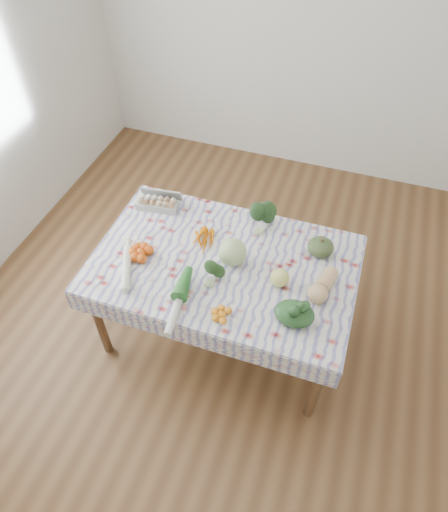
{
  "coord_description": "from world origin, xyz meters",
  "views": [
    {
      "loc": [
        0.62,
        -1.81,
        2.93
      ],
      "look_at": [
        0.0,
        0.0,
        0.82
      ],
      "focal_mm": 32.0,
      "sensor_mm": 36.0,
      "label": 1
    }
  ],
  "objects": [
    {
      "name": "ground",
      "position": [
        0.0,
        0.0,
        0.0
      ],
      "size": [
        4.5,
        4.5,
        0.0
      ],
      "primitive_type": "plane",
      "color": "brown",
      "rests_on": "ground"
    },
    {
      "name": "wall_back",
      "position": [
        0.0,
        2.25,
        1.4
      ],
      "size": [
        4.0,
        0.04,
        2.8
      ],
      "primitive_type": "cube",
      "color": "silver",
      "rests_on": "ground"
    },
    {
      "name": "dining_table",
      "position": [
        0.0,
        0.0,
        0.68
      ],
      "size": [
        1.6,
        1.0,
        0.75
      ],
      "color": "brown",
      "rests_on": "ground"
    },
    {
      "name": "tablecloth",
      "position": [
        0.0,
        0.0,
        0.76
      ],
      "size": [
        1.66,
        1.06,
        0.01
      ],
      "primitive_type": "cube",
      "color": "white",
      "rests_on": "dining_table"
    },
    {
      "name": "egg_carton",
      "position": [
        -0.61,
        0.33,
        0.8
      ],
      "size": [
        0.31,
        0.15,
        0.08
      ],
      "primitive_type": "cube",
      "rotation": [
        0.0,
        0.0,
        0.12
      ],
      "color": "#A2A29D",
      "rests_on": "tablecloth"
    },
    {
      "name": "carrot_bunch",
      "position": [
        -0.18,
        0.1,
        0.78
      ],
      "size": [
        0.2,
        0.18,
        0.03
      ],
      "primitive_type": "cube",
      "rotation": [
        0.0,
        0.0,
        0.03
      ],
      "color": "#D86500",
      "rests_on": "tablecloth"
    },
    {
      "name": "kale_bunch",
      "position": [
        0.15,
        0.41,
        0.84
      ],
      "size": [
        0.17,
        0.15,
        0.15
      ],
      "primitive_type": "ellipsoid",
      "rotation": [
        0.0,
        0.0,
        -0.03
      ],
      "color": "#1E3D19",
      "rests_on": "tablecloth"
    },
    {
      "name": "kabocha_squash",
      "position": [
        0.56,
        0.28,
        0.82
      ],
      "size": [
        0.17,
        0.17,
        0.11
      ],
      "primitive_type": "ellipsoid",
      "rotation": [
        0.0,
        0.0,
        0.03
      ],
      "color": "#42552C",
      "rests_on": "tablecloth"
    },
    {
      "name": "cabbage",
      "position": [
        0.05,
        0.02,
        0.85
      ],
      "size": [
        0.19,
        0.19,
        0.18
      ],
      "primitive_type": "sphere",
      "rotation": [
        0.0,
        0.0,
        0.08
      ],
      "color": "#AECA80",
      "rests_on": "tablecloth"
    },
    {
      "name": "butternut_squash",
      "position": [
        0.63,
        -0.03,
        0.82
      ],
      "size": [
        0.18,
        0.28,
        0.12
      ],
      "primitive_type": "ellipsoid",
      "rotation": [
        0.0,
        0.0,
        -0.23
      ],
      "color": "tan",
      "rests_on": "tablecloth"
    },
    {
      "name": "orange_cluster",
      "position": [
        -0.52,
        -0.12,
        0.8
      ],
      "size": [
        0.23,
        0.23,
        0.07
      ],
      "primitive_type": "cube",
      "rotation": [
        0.0,
        0.0,
        -0.14
      ],
      "color": "#E55510",
      "rests_on": "tablecloth"
    },
    {
      "name": "broccoli",
      "position": [
        -0.02,
        -0.13,
        0.81
      ],
      "size": [
        0.14,
        0.14,
        0.1
      ],
      "primitive_type": "ellipsoid",
      "rotation": [
        0.0,
        0.0,
        0.04
      ],
      "color": "#294F20",
      "rests_on": "tablecloth"
    },
    {
      "name": "mandarin_cluster",
      "position": [
        0.12,
        -0.4,
        0.79
      ],
      "size": [
        0.16,
        0.16,
        0.05
      ],
      "primitive_type": "cube",
      "rotation": [
        0.0,
        0.0,
        -0.08
      ],
      "color": "orange",
      "rests_on": "tablecloth"
    },
    {
      "name": "grapefruit",
      "position": [
        0.37,
        -0.06,
        0.82
      ],
      "size": [
        0.13,
        0.13,
        0.12
      ],
      "primitive_type": "sphere",
      "rotation": [
        0.0,
        0.0,
        0.18
      ],
      "color": "#DFDA69",
      "rests_on": "tablecloth"
    },
    {
      "name": "spinach_bag",
      "position": [
        0.51,
        -0.28,
        0.81
      ],
      "size": [
        0.25,
        0.2,
        0.1
      ],
      "primitive_type": "ellipsoid",
      "rotation": [
        0.0,
        0.0,
        -0.09
      ],
      "color": "#1A3819",
      "rests_on": "tablecloth"
    },
    {
      "name": "daikon",
      "position": [
        -0.55,
        -0.26,
        0.79
      ],
      "size": [
        0.2,
        0.36,
        0.05
      ],
      "primitive_type": "cylinder",
      "rotation": [
        1.57,
        0.0,
        0.42
      ],
      "color": "white",
      "rests_on": "tablecloth"
    },
    {
      "name": "leek",
      "position": [
        -0.14,
        -0.4,
        0.79
      ],
      "size": [
        0.1,
        0.46,
        0.05
      ],
      "primitive_type": "cylinder",
      "rotation": [
        1.57,
        0.0,
        0.12
      ],
      "color": "beige",
      "rests_on": "tablecloth"
    }
  ]
}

